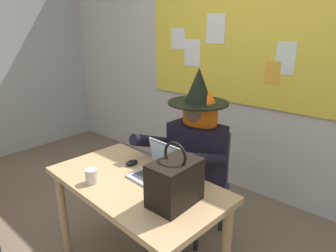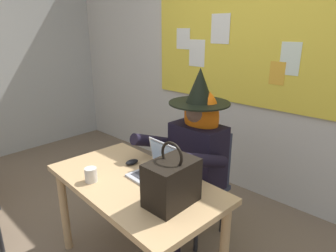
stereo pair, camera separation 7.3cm
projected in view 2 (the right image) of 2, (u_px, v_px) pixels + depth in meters
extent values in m
cube|color=beige|center=(254.00, 61.00, 2.87)|extent=(5.76, 0.10, 2.77)
cube|color=yellow|center=(252.00, 43.00, 2.78)|extent=(2.40, 0.02, 1.20)
cube|color=white|center=(198.00, 53.00, 3.22)|extent=(0.23, 0.01, 0.29)
cube|color=white|center=(290.00, 59.00, 2.56)|extent=(0.18, 0.01, 0.29)
cube|color=white|center=(183.00, 39.00, 3.32)|extent=(0.20, 0.01, 0.23)
cube|color=gold|center=(277.00, 73.00, 2.67)|extent=(0.14, 0.01, 0.21)
cube|color=white|center=(220.00, 29.00, 2.96)|extent=(0.23, 0.01, 0.29)
cube|color=tan|center=(134.00, 183.00, 1.94)|extent=(1.27, 0.74, 0.04)
cylinder|color=tan|center=(64.00, 211.00, 2.26)|extent=(0.06, 0.06, 0.69)
cylinder|color=tan|center=(123.00, 186.00, 2.61)|extent=(0.06, 0.06, 0.69)
cylinder|color=tan|center=(224.00, 251.00, 1.84)|extent=(0.06, 0.06, 0.69)
cube|color=#2D3347|center=(195.00, 187.00, 2.42)|extent=(0.44, 0.44, 0.04)
cube|color=#2D3347|center=(211.00, 154.00, 2.47)|extent=(0.38, 0.06, 0.45)
cylinder|color=#262628|center=(196.00, 229.00, 2.27)|extent=(0.04, 0.04, 0.41)
cylinder|color=#262628|center=(166.00, 210.00, 2.50)|extent=(0.04, 0.04, 0.41)
cylinder|color=#262628|center=(222.00, 211.00, 2.49)|extent=(0.04, 0.04, 0.41)
cylinder|color=#262628|center=(193.00, 195.00, 2.72)|extent=(0.04, 0.04, 0.41)
cylinder|color=black|center=(173.00, 234.00, 2.18)|extent=(0.11, 0.11, 0.45)
cylinder|color=black|center=(155.00, 222.00, 2.32)|extent=(0.11, 0.11, 0.45)
cylinder|color=black|center=(189.00, 195.00, 2.21)|extent=(0.16, 0.42, 0.15)
cylinder|color=black|center=(170.00, 186.00, 2.35)|extent=(0.16, 0.42, 0.15)
cube|color=black|center=(198.00, 156.00, 2.35)|extent=(0.43, 0.27, 0.52)
cylinder|color=black|center=(205.00, 161.00, 1.99)|extent=(0.11, 0.47, 0.24)
cylinder|color=black|center=(155.00, 142.00, 2.33)|extent=(0.11, 0.47, 0.24)
sphere|color=brown|center=(199.00, 112.00, 2.23)|extent=(0.20, 0.20, 0.20)
ellipsoid|color=orange|center=(201.00, 117.00, 2.27)|extent=(0.31, 0.23, 0.44)
cylinder|color=black|center=(199.00, 103.00, 2.21)|extent=(0.47, 0.47, 0.01)
cone|color=black|center=(200.00, 86.00, 2.17)|extent=(0.21, 0.21, 0.27)
cube|color=#B7B7BC|center=(151.00, 178.00, 1.95)|extent=(0.32, 0.24, 0.01)
cube|color=#333338|center=(151.00, 177.00, 1.94)|extent=(0.27, 0.18, 0.00)
cube|color=#B7B7BC|center=(166.00, 157.00, 1.99)|extent=(0.31, 0.07, 0.22)
cube|color=#99B7E0|center=(165.00, 157.00, 1.99)|extent=(0.27, 0.06, 0.19)
ellipsoid|color=black|center=(132.00, 162.00, 2.16)|extent=(0.07, 0.11, 0.03)
cube|color=black|center=(172.00, 183.00, 1.64)|extent=(0.20, 0.30, 0.26)
torus|color=black|center=(172.00, 155.00, 1.59)|extent=(0.16, 0.02, 0.16)
cylinder|color=silver|center=(91.00, 175.00, 1.90)|extent=(0.08, 0.08, 0.09)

